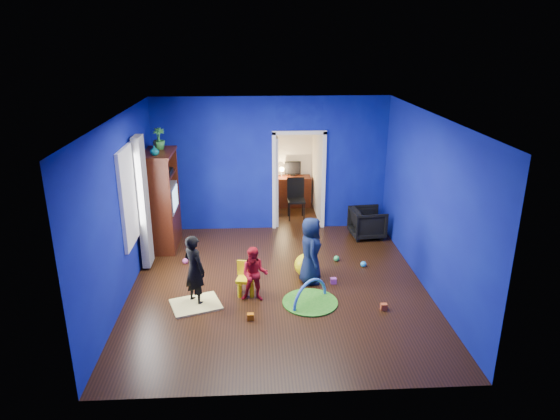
{
  "coord_description": "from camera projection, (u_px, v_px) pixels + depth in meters",
  "views": [
    {
      "loc": [
        -0.4,
        -7.67,
        4.07
      ],
      "look_at": [
        0.06,
        0.4,
        1.24
      ],
      "focal_mm": 32.0,
      "sensor_mm": 36.0,
      "label": 1
    }
  ],
  "objects": [
    {
      "name": "desk_monitor",
      "position": [
        293.0,
        168.0,
        12.44
      ],
      "size": [
        0.4,
        0.05,
        0.32
      ],
      "primitive_type": "cube",
      "color": "black",
      "rests_on": "study_desk"
    },
    {
      "name": "curtain",
      "position": [
        143.0,
        203.0,
        8.91
      ],
      "size": [
        0.14,
        0.42,
        2.4
      ],
      "primitive_type": "cube",
      "color": "slate",
      "rests_on": "floor"
    },
    {
      "name": "toy_2",
      "position": [
        251.0,
        317.0,
        7.55
      ],
      "size": [
        0.1,
        0.08,
        0.1
      ],
      "primitive_type": "cube",
      "color": "orange",
      "rests_on": "floor"
    },
    {
      "name": "armchair",
      "position": [
        367.0,
        223.0,
        10.58
      ],
      "size": [
        0.75,
        0.73,
        0.63
      ],
      "primitive_type": "imported",
      "rotation": [
        0.0,
        0.0,
        1.66
      ],
      "color": "black",
      "rests_on": "floor"
    },
    {
      "name": "toy_5",
      "position": [
        185.0,
        261.0,
        9.4
      ],
      "size": [
        0.11,
        0.11,
        0.11
      ],
      "primitive_type": "sphere",
      "color": "#BD4789",
      "rests_on": "floor"
    },
    {
      "name": "yellow_blanket",
      "position": [
        196.0,
        304.0,
        7.96
      ],
      "size": [
        0.91,
        0.81,
        0.03
      ],
      "primitive_type": "cube",
      "rotation": [
        0.0,
        0.0,
        0.33
      ],
      "color": "#F2E07A",
      "rests_on": "floor"
    },
    {
      "name": "toy_3",
      "position": [
        336.0,
        258.0,
        9.51
      ],
      "size": [
        0.11,
        0.11,
        0.11
      ],
      "primitive_type": "sphere",
      "color": "green",
      "rests_on": "floor"
    },
    {
      "name": "wall_right",
      "position": [
        428.0,
        203.0,
        8.25
      ],
      "size": [
        0.02,
        5.5,
        2.9
      ],
      "primitive_type": "cube",
      "color": "navy",
      "rests_on": "floor"
    },
    {
      "name": "doorway",
      "position": [
        299.0,
        182.0,
        10.88
      ],
      "size": [
        1.16,
        0.1,
        2.1
      ],
      "primitive_type": "cube",
      "color": "white",
      "rests_on": "floor"
    },
    {
      "name": "toy_4",
      "position": [
        333.0,
        281.0,
        8.65
      ],
      "size": [
        0.1,
        0.08,
        0.1
      ],
      "primitive_type": "cube",
      "color": "#DA51C2",
      "rests_on": "floor"
    },
    {
      "name": "kid_chair",
      "position": [
        246.0,
        280.0,
        8.23
      ],
      "size": [
        0.33,
        0.33,
        0.5
      ],
      "primitive_type": "cube",
      "rotation": [
        0.0,
        0.0,
        -0.21
      ],
      "color": "yellow",
      "rests_on": "floor"
    },
    {
      "name": "toy_1",
      "position": [
        363.0,
        264.0,
        9.28
      ],
      "size": [
        0.11,
        0.11,
        0.11
      ],
      "primitive_type": "sphere",
      "color": "#29A7EB",
      "rests_on": "floor"
    },
    {
      "name": "window_left",
      "position": [
        128.0,
        196.0,
        8.28
      ],
      "size": [
        0.03,
        0.95,
        1.55
      ],
      "primitive_type": "cube",
      "color": "white",
      "rests_on": "wall_left"
    },
    {
      "name": "toy_arch",
      "position": [
        310.0,
        302.0,
        8.03
      ],
      "size": [
        0.62,
        0.58,
        0.8
      ],
      "primitive_type": "torus",
      "rotation": [
        1.57,
        0.0,
        0.75
      ],
      "color": "#3F8CD8",
      "rests_on": "floor"
    },
    {
      "name": "desk_lamp",
      "position": [
        282.0,
        169.0,
        12.38
      ],
      "size": [
        0.14,
        0.14,
        0.14
      ],
      "primitive_type": "sphere",
      "color": "#FFD88C",
      "rests_on": "study_desk"
    },
    {
      "name": "study_desk",
      "position": [
        293.0,
        191.0,
        12.52
      ],
      "size": [
        0.88,
        0.44,
        0.75
      ],
      "primitive_type": "cube",
      "color": "#3D140A",
      "rests_on": "floor"
    },
    {
      "name": "wall_left",
      "position": [
        122.0,
        209.0,
        7.99
      ],
      "size": [
        0.02,
        5.5,
        2.9
      ],
      "primitive_type": "cube",
      "color": "navy",
      "rests_on": "floor"
    },
    {
      "name": "potted_plant",
      "position": [
        159.0,
        139.0,
        9.72
      ],
      "size": [
        0.28,
        0.28,
        0.42
      ],
      "primitive_type": "imported",
      "rotation": [
        0.0,
        0.0,
        0.2
      ],
      "color": "#328A37",
      "rests_on": "tv_armoire"
    },
    {
      "name": "book_shelf",
      "position": [
        293.0,
        125.0,
        12.08
      ],
      "size": [
        0.88,
        0.24,
        0.04
      ],
      "primitive_type": "cube",
      "color": "white",
      "rests_on": "study_desk"
    },
    {
      "name": "toddler_red",
      "position": [
        255.0,
        274.0,
        7.98
      ],
      "size": [
        0.48,
        0.39,
        0.92
      ],
      "primitive_type": "imported",
      "rotation": [
        0.0,
        0.0,
        -0.11
      ],
      "color": "red",
      "rests_on": "floor"
    },
    {
      "name": "vase",
      "position": [
        154.0,
        151.0,
        9.27
      ],
      "size": [
        0.2,
        0.2,
        0.18
      ],
      "primitive_type": "imported",
      "rotation": [
        0.0,
        0.0,
        -0.17
      ],
      "color": "#0B4A5C",
      "rests_on": "tv_armoire"
    },
    {
      "name": "wall_back",
      "position": [
        271.0,
        165.0,
        10.71
      ],
      "size": [
        5.0,
        0.02,
        2.9
      ],
      "primitive_type": "cube",
      "color": "navy",
      "rests_on": "floor"
    },
    {
      "name": "hopper_ball",
      "position": [
        306.0,
        265.0,
        8.89
      ],
      "size": [
        0.41,
        0.41,
        0.41
      ],
      "primitive_type": "sphere",
      "color": "yellow",
      "rests_on": "floor"
    },
    {
      "name": "child_navy",
      "position": [
        311.0,
        251.0,
        8.53
      ],
      "size": [
        0.38,
        0.58,
        1.19
      ],
      "primitive_type": "imported",
      "rotation": [
        0.0,
        0.0,
        1.58
      ],
      "color": "#0F1439",
      "rests_on": "floor"
    },
    {
      "name": "ceiling",
      "position": [
        278.0,
        116.0,
        7.64
      ],
      "size": [
        5.0,
        5.5,
        0.01
      ],
      "primitive_type": "cube",
      "color": "white",
      "rests_on": "wall_back"
    },
    {
      "name": "toy_0",
      "position": [
        384.0,
        307.0,
        7.82
      ],
      "size": [
        0.1,
        0.08,
        0.1
      ],
      "primitive_type": "cube",
      "color": "#DD5924",
      "rests_on": "floor"
    },
    {
      "name": "tv_armoire",
      "position": [
        162.0,
        200.0,
        9.91
      ],
      "size": [
        0.58,
        1.14,
        1.96
      ],
      "primitive_type": "cube",
      "color": "#3F1B0A",
      "rests_on": "floor"
    },
    {
      "name": "wall_front",
      "position": [
        291.0,
        286.0,
        5.53
      ],
      "size": [
        5.0,
        0.02,
        2.9
      ],
      "primitive_type": "cube",
      "color": "navy",
      "rests_on": "floor"
    },
    {
      "name": "child_black",
      "position": [
        194.0,
        270.0,
        7.87
      ],
      "size": [
        0.5,
        0.49,
        1.16
      ],
      "primitive_type": "imported",
      "rotation": [
        0.0,
        0.0,
        2.38
      ],
      "color": "black",
      "rests_on": "floor"
    },
    {
      "name": "alcove",
      "position": [
        295.0,
        163.0,
        11.63
      ],
      "size": [
        1.0,
        1.75,
        2.5
      ],
      "primitive_type": null,
      "color": "silver",
      "rests_on": "floor"
    },
    {
      "name": "crt_tv",
      "position": [
        163.0,
        198.0,
        9.9
      ],
      "size": [
        0.46,
        0.7,
        0.54
      ],
      "primitive_type": "cube",
      "color": "silver",
      "rests_on": "tv_armoire"
    },
    {
      "name": "folding_chair",
      "position": [
        296.0,
        200.0,
        11.59
      ],
      "size": [
        0.4,
        0.4,
        0.92
      ],
      "primitive_type": "cube",
      "color": "black",
      "rests_on": "floor"
    },
    {
      "name": "play_mat",
      "position": [
        310.0,
        302.0,
        8.03
      ],
      "size": [
        0.89,
        0.89,
        0.02
      ],
      "primitive_type": "cylinder",
      "color": "#379120",
      "rests_on": "floor"
    },
    {
      "name": "floor",
      "position": [
        278.0,
        285.0,
        8.6
      ],
      "size": [
        5.0,
        5.5,
        0.01
      ],
      "primitive_type": "cube",
      "color": "black",
      "rests_on": "ground"
    }
  ]
}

